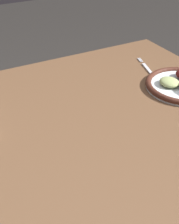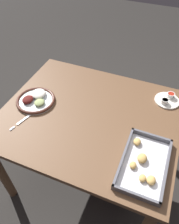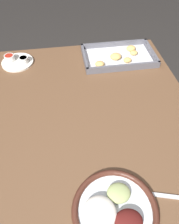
{
  "view_description": "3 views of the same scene",
  "coord_description": "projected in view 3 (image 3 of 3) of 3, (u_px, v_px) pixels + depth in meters",
  "views": [
    {
      "loc": [
        -0.65,
        0.35,
        1.24
      ],
      "look_at": [
        0.01,
        0.0,
        0.74
      ],
      "focal_mm": 50.0,
      "sensor_mm": 36.0,
      "label": 1
    },
    {
      "loc": [
        0.85,
        0.35,
        1.69
      ],
      "look_at": [
        0.01,
        0.0,
        0.74
      ],
      "focal_mm": 35.0,
      "sensor_mm": 36.0,
      "label": 2
    },
    {
      "loc": [
        -0.08,
        -0.57,
        1.37
      ],
      "look_at": [
        0.01,
        0.0,
        0.74
      ],
      "focal_mm": 35.0,
      "sensor_mm": 36.0,
      "label": 3
    }
  ],
  "objects": [
    {
      "name": "ground_plane",
      "position": [
        88.0,
        189.0,
        1.4
      ],
      "size": [
        8.0,
        8.0,
        0.0
      ],
      "primitive_type": "plane",
      "color": "#282623"
    },
    {
      "name": "dining_table",
      "position": [
        88.0,
        133.0,
        0.95
      ],
      "size": [
        0.91,
        1.08,
        0.71
      ],
      "color": "brown",
      "rests_on": "ground_plane"
    },
    {
      "name": "baking_tray",
      "position": [
        119.0,
        56.0,
        1.14
      ],
      "size": [
        0.37,
        0.23,
        0.04
      ],
      "color": "#595960",
      "rests_on": "dining_table"
    },
    {
      "name": "saucer_plate",
      "position": [
        17.0,
        61.0,
        1.12
      ],
      "size": [
        0.16,
        0.16,
        0.04
      ],
      "color": "white",
      "rests_on": "dining_table"
    },
    {
      "name": "dinner_plate",
      "position": [
        114.0,
        211.0,
        0.62
      ],
      "size": [
        0.25,
        0.25,
        0.05
      ],
      "color": "silver",
      "rests_on": "dining_table"
    },
    {
      "name": "fork",
      "position": [
        164.0,
        196.0,
        0.66
      ],
      "size": [
        0.2,
        0.07,
        0.0
      ],
      "rotation": [
        0.0,
        0.0,
        -0.28
      ],
      "color": "silver",
      "rests_on": "dining_table"
    }
  ]
}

